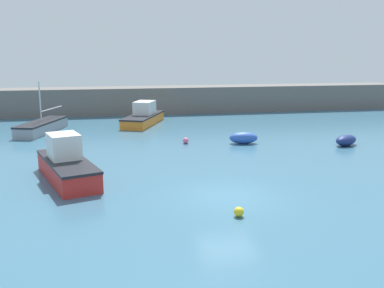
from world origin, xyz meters
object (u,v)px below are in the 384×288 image
sailboat_twin_hulled (42,127)px  cabin_cruiser_white (144,116)px  motorboat_with_cabin (67,165)px  mooring_buoy_yellow (239,212)px  fishing_dinghy_green (346,140)px  mooring_buoy_pink (186,141)px  dinghy_near_pier (243,138)px  mooring_buoy_red (42,153)px

sailboat_twin_hulled → cabin_cruiser_white: bearing=125.5°
motorboat_with_cabin → sailboat_twin_hulled: sailboat_twin_hulled is taller
mooring_buoy_yellow → fishing_dinghy_green: bearing=45.0°
sailboat_twin_hulled → mooring_buoy_pink: sailboat_twin_hulled is taller
cabin_cruiser_white → motorboat_with_cabin: (-4.98, -15.63, 0.08)m
motorboat_with_cabin → fishing_dinghy_green: size_ratio=2.89×
cabin_cruiser_white → dinghy_near_pier: (5.93, -9.26, -0.28)m
sailboat_twin_hulled → dinghy_near_pier: bearing=82.4°
dinghy_near_pier → sailboat_twin_hulled: bearing=-17.5°
mooring_buoy_yellow → mooring_buoy_pink: mooring_buoy_pink is taller
fishing_dinghy_green → mooring_buoy_red: (-19.22, 0.58, -0.13)m
mooring_buoy_pink → mooring_buoy_yellow: bearing=-91.7°
dinghy_near_pier → sailboat_twin_hulled: sailboat_twin_hulled is taller
motorboat_with_cabin → mooring_buoy_red: motorboat_with_cabin is taller
motorboat_with_cabin → mooring_buoy_red: size_ratio=13.39×
motorboat_with_cabin → fishing_dinghy_green: bearing=86.4°
cabin_cruiser_white → mooring_buoy_red: (-6.83, -10.55, -0.44)m
cabin_cruiser_white → mooring_buoy_pink: cabin_cruiser_white is taller
fishing_dinghy_green → mooring_buoy_red: size_ratio=4.64×
mooring_buoy_yellow → mooring_buoy_red: mooring_buoy_red is taller
dinghy_near_pier → mooring_buoy_pink: size_ratio=5.00×
cabin_cruiser_white → mooring_buoy_pink: (2.11, -8.49, -0.46)m
dinghy_near_pier → mooring_buoy_pink: dinghy_near_pier is taller
sailboat_twin_hulled → mooring_buoy_pink: size_ratio=16.05×
dinghy_near_pier → mooring_buoy_red: size_ratio=4.52×
mooring_buoy_pink → mooring_buoy_red: bearing=-167.0°
fishing_dinghy_green → mooring_buoy_yellow: fishing_dinghy_green is taller
mooring_buoy_red → fishing_dinghy_green: bearing=-1.7°
cabin_cruiser_white → motorboat_with_cabin: bearing=4.9°
cabin_cruiser_white → dinghy_near_pier: size_ratio=3.20×
cabin_cruiser_white → mooring_buoy_pink: bearing=36.6°
motorboat_with_cabin → dinghy_near_pier: 12.64m
cabin_cruiser_white → sailboat_twin_hulled: sailboat_twin_hulled is taller
fishing_dinghy_green → mooring_buoy_red: bearing=149.9°
motorboat_with_cabin → mooring_buoy_pink: (7.10, 7.15, -0.54)m
dinghy_near_pier → mooring_buoy_yellow: dinghy_near_pier is taller
mooring_buoy_yellow → mooring_buoy_pink: size_ratio=0.94×
sailboat_twin_hulled → mooring_buoy_red: size_ratio=14.52×
mooring_buoy_yellow → mooring_buoy_pink: (0.39, 13.31, 0.01)m
dinghy_near_pier → mooring_buoy_red: bearing=14.6°
dinghy_near_pier → sailboat_twin_hulled: (-13.89, 6.86, 0.06)m
fishing_dinghy_green → mooring_buoy_red: fishing_dinghy_green is taller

